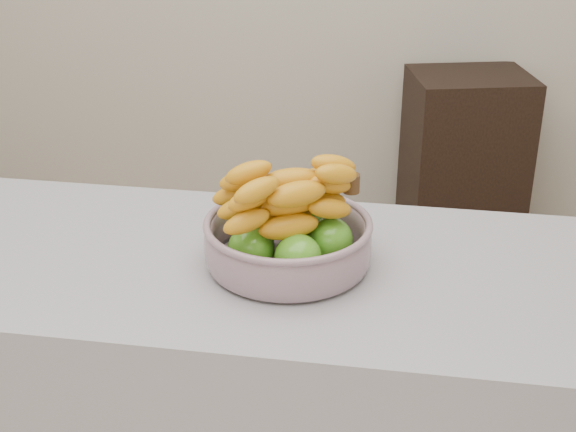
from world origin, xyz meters
name	(u,v)px	position (x,y,z in m)	size (l,w,h in m)	color
cabinet	(462,172)	(0.65, 1.78, 0.40)	(0.45, 0.36, 0.80)	black
fruit_bowl	(288,234)	(0.23, 0.03, 0.96)	(0.31, 0.31, 0.19)	#A4B0C4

